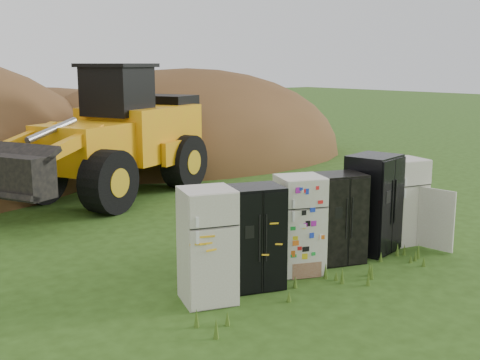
{
  "coord_description": "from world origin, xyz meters",
  "views": [
    {
      "loc": [
        -7.56,
        -7.13,
        3.57
      ],
      "look_at": [
        -0.21,
        2.0,
        1.29
      ],
      "focal_mm": 45.0,
      "sensor_mm": 36.0,
      "label": 1
    }
  ],
  "objects": [
    {
      "name": "fridge_dark_mid",
      "position": [
        0.48,
        -0.02,
        0.82
      ],
      "size": [
        1.02,
        0.92,
        1.63
      ],
      "primitive_type": null,
      "rotation": [
        0.0,
        0.0,
        -0.35
      ],
      "color": "black",
      "rests_on": "ground"
    },
    {
      "name": "fridge_sticker",
      "position": [
        -0.49,
        0.02,
        0.85
      ],
      "size": [
        0.97,
        0.94,
        1.69
      ],
      "primitive_type": null,
      "rotation": [
        0.0,
        0.0,
        -0.4
      ],
      "color": "silver",
      "rests_on": "ground"
    },
    {
      "name": "ground",
      "position": [
        0.0,
        0.0,
        0.0
      ],
      "size": [
        120.0,
        120.0,
        0.0
      ],
      "primitive_type": "plane",
      "color": "#284512",
      "rests_on": "ground"
    },
    {
      "name": "dirt_mound_right",
      "position": [
        5.52,
        12.36,
        0.0
      ],
      "size": [
        13.56,
        9.94,
        6.8
      ],
      "primitive_type": "ellipsoid",
      "color": "#4B3018",
      "rests_on": "ground"
    },
    {
      "name": "fridge_open_door",
      "position": [
        2.36,
        -0.0,
        0.86
      ],
      "size": [
        0.93,
        0.89,
        1.72
      ],
      "primitive_type": null,
      "rotation": [
        0.0,
        0.0,
        -0.25
      ],
      "color": "silver",
      "rests_on": "ground"
    },
    {
      "name": "wheel_loader",
      "position": [
        -0.69,
        7.35,
        1.79
      ],
      "size": [
        7.97,
        5.76,
        3.57
      ],
      "primitive_type": null,
      "rotation": [
        0.0,
        0.0,
        0.42
      ],
      "color": "orange",
      "rests_on": "ground"
    },
    {
      "name": "fridge_black_right",
      "position": [
        1.44,
        0.0,
        0.94
      ],
      "size": [
        1.08,
        0.95,
        1.87
      ],
      "primitive_type": null,
      "rotation": [
        0.0,
        0.0,
        0.2
      ],
      "color": "black",
      "rests_on": "ground"
    },
    {
      "name": "fridge_black_side",
      "position": [
        -1.55,
        -0.03,
        0.83
      ],
      "size": [
        1.05,
        0.94,
        1.67
      ],
      "primitive_type": null,
      "rotation": [
        0.0,
        0.0,
        -0.34
      ],
      "color": "black",
      "rests_on": "ground"
    },
    {
      "name": "fridge_leftmost",
      "position": [
        -2.49,
        -0.04,
        0.88
      ],
      "size": [
        0.97,
        0.95,
        1.75
      ],
      "primitive_type": null,
      "rotation": [
        0.0,
        0.0,
        -0.33
      ],
      "color": "silver",
      "rests_on": "ground"
    },
    {
      "name": "dirt_mound_back",
      "position": [
        0.89,
        17.74,
        0.0
      ],
      "size": [
        17.04,
        11.36,
        5.24
      ],
      "primitive_type": "ellipsoid",
      "color": "#4B3018",
      "rests_on": "ground"
    }
  ]
}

